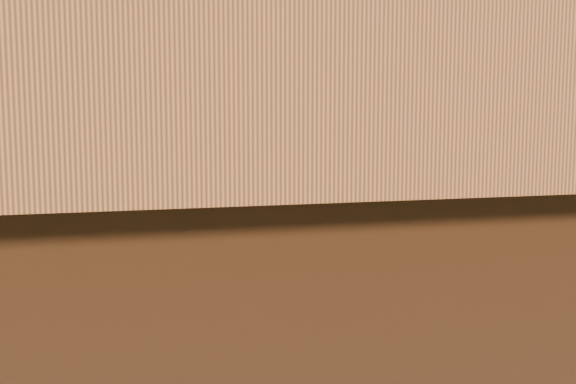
{
  "coord_description": "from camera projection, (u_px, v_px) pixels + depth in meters",
  "views": [
    {
      "loc": [
        -6.8,
        -3.34,
        5.84
      ],
      "look_at": [
        0.13,
        23.47,
        2.38
      ],
      "focal_mm": 45.0,
      "sensor_mm": 36.0,
      "label": 1
    }
  ],
  "objects": [
    {
      "name": "cottage_l_brick_mid",
      "position": [
        9.0,
        150.0,
        20.09
      ],
      "size": [
        8.3,
        5.7,
        9.1
      ],
      "color": "brown",
      "rests_on": "ground"
    },
    {
      "name": "car_far",
      "position": [
        182.0,
        190.0,
        42.6
      ],
      "size": [
        2.89,
        4.91,
        1.34
      ],
      "primitive_type": "imported",
      "rotation": [
        0.0,
        0.0,
        -0.23
      ],
      "color": "navy",
      "rests_on": "ground"
    },
    {
      "name": "lamppost",
      "position": [
        197.0,
        173.0,
        23.45
      ],
      "size": [
        0.88,
        0.15,
        6.0
      ],
      "color": "black",
      "rests_on": "pavement_left"
    },
    {
      "name": "pavement_right",
      "position": [
        339.0,
        220.0,
        35.53
      ],
      "size": [
        1.8,
        90.0,
        0.12
      ],
      "primitive_type": "cube",
      "color": "gray",
      "rests_on": "ground"
    },
    {
      "name": "pavement_left",
      "position": [
        158.0,
        228.0,
        33.34
      ],
      "size": [
        1.8,
        90.0,
        0.12
      ],
      "primitive_type": "cube",
      "color": "gray",
      "rests_on": "ground"
    },
    {
      "name": "pedestrian_right",
      "position": [
        471.0,
        246.0,
        24.18
      ],
      "size": [
        0.92,
        0.73,
        1.85
      ],
      "primitive_type": "imported",
      "rotation": [
        0.0,
        0.0,
        3.17
      ],
      "color": "black",
      "rests_on": "pavement_right"
    },
    {
      "name": "cottage_r_pink",
      "position": [
        442.0,
        130.0,
        35.14
      ],
      "size": [
        8.3,
        6.0,
        9.0
      ],
      "color": "beige",
      "rests_on": "ground"
    },
    {
      "name": "cottage_r_cream_far",
      "position": [
        364.0,
        124.0,
        45.51
      ],
      "size": [
        8.3,
        6.0,
        9.0
      ],
      "color": "brown",
      "rests_on": "ground"
    },
    {
      "name": "road",
      "position": [
        251.0,
        225.0,
        34.44
      ],
      "size": [
        7.0,
        90.0,
        0.02
      ],
      "primitive_type": "cube",
      "color": "black",
      "rests_on": "ground"
    },
    {
      "name": "car_mid",
      "position": [
        263.0,
        249.0,
        24.94
      ],
      "size": [
        2.34,
        4.99,
        1.58
      ],
      "primitive_type": "imported",
      "rotation": [
        0.0,
        0.0,
        -0.14
      ],
      "color": "#A1A3A9",
      "rests_on": "ground"
    },
    {
      "name": "cottage_l_pink",
      "position": [
        29.0,
        144.0,
        25.68
      ],
      "size": [
        8.3,
        6.3,
        8.8
      ],
      "color": "brown",
      "rests_on": "ground"
    },
    {
      "name": "car_distant",
      "position": [
        151.0,
        172.0,
        55.41
      ],
      "size": [
        2.37,
        4.11,
        1.08
      ],
      "primitive_type": "imported",
      "rotation": [
        0.0,
        0.0,
        0.16
      ],
      "color": "#999AA0",
      "rests_on": "ground"
    },
    {
      "name": "block_right_far",
      "position": [
        300.0,
        109.0,
        60.11
      ],
      "size": [
        8.3,
        24.2,
        10.5
      ],
      "color": "#C2B4A3",
      "rests_on": "ground"
    },
    {
      "name": "cottage_r_white_far",
      "position": [
        398.0,
        127.0,
        40.33
      ],
      "size": [
        8.3,
        5.2,
        9.0
      ],
      "color": "brown",
      "rests_on": "ground"
    },
    {
      "name": "cottage_r_cream_mid",
      "position": [
        501.0,
        135.0,
        29.95
      ],
      "size": [
        8.3,
        5.2,
        9.0
      ],
      "color": "#C2B4A3",
      "rests_on": "ground"
    },
    {
      "name": "block_left_far",
      "position": [
        64.0,
        110.0,
        50.69
      ],
      "size": [
        8.3,
        24.2,
        10.5
      ],
      "color": "brown",
      "rests_on": "ground"
    },
    {
      "name": "car_far_b",
      "position": [
        268.0,
        199.0,
        38.64
      ],
      "size": [
        2.11,
        4.89,
        1.4
      ],
      "primitive_type": "imported",
      "rotation": [
        0.0,
        0.0,
        3.11
      ],
      "color": "navy",
      "rests_on": "ground"
    }
  ]
}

